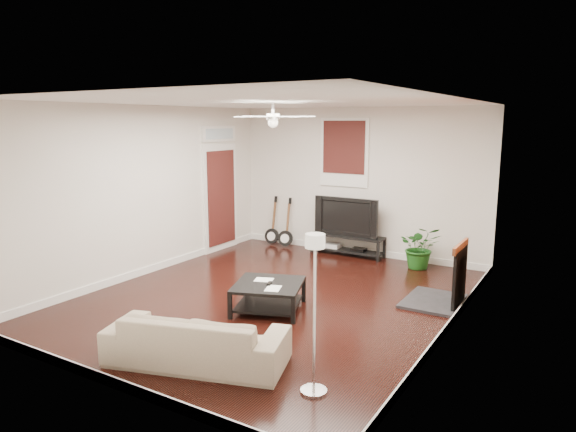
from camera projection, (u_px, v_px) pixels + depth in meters
name	position (u px, v px, depth m)	size (l,w,h in m)	color
room	(273.00, 203.00, 7.29)	(5.01, 6.01, 2.81)	black
brick_accent	(471.00, 208.00, 6.87)	(0.02, 2.20, 2.80)	#AC6137
fireplace	(445.00, 273.00, 7.18)	(0.80, 1.10, 0.92)	black
window_back	(344.00, 153.00, 9.84)	(1.00, 0.06, 1.30)	#34100E
door_left	(220.00, 188.00, 10.16)	(0.08, 1.00, 2.50)	white
tv_stand	(347.00, 245.00, 9.90)	(1.42, 0.38, 0.40)	black
tv	(348.00, 216.00, 9.81)	(1.27, 0.17, 0.73)	black
coffee_table	(269.00, 297.00, 7.02)	(0.89, 0.89, 0.37)	black
sofa	(197.00, 338.00, 5.45)	(1.90, 0.74, 0.55)	tan
floor_lamp	(314.00, 315.00, 4.76)	(0.26, 0.26, 1.55)	silver
potted_plant	(420.00, 247.00, 8.97)	(0.69, 0.60, 0.77)	#185117
guitar_left	(272.00, 221.00, 10.68)	(0.31, 0.22, 1.01)	black
guitar_right	(285.00, 223.00, 10.48)	(0.31, 0.22, 1.01)	black
ceiling_fan	(273.00, 117.00, 7.07)	(1.24, 1.24, 0.32)	white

